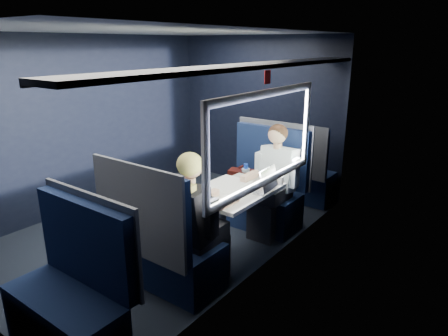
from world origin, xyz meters
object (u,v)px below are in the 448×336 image
Objects in this scene: seat_row_front at (296,173)px; laptop at (263,184)px; seat_bay_far at (162,246)px; cup at (280,180)px; table at (234,197)px; man at (274,176)px; seat_bay_near at (261,191)px; woman at (195,215)px; seat_row_back at (73,296)px; bottle_small at (268,180)px.

laptop is (0.43, -1.63, 0.40)m from seat_row_front.
seat_bay_far reaches higher than cup.
man is (0.07, 0.70, 0.06)m from table.
seat_bay_near is at bearing 102.49° from table.
seat_bay_far is 1.62m from man.
seat_bay_near is 0.95× the size of woman.
seat_row_back is (0.00, -0.92, -0.00)m from seat_bay_far.
seat_row_front is 1.74m from laptop.
seat_bay_far is 1.44m from cup.
table is 0.71m from woman.
table is at bearing 84.20° from seat_row_back.
cup is (0.48, -1.37, 0.37)m from seat_row_front.
man reaches higher than seat_bay_far.
cup is (0.30, 0.43, 0.12)m from table.
table is 0.79× the size of seat_bay_far.
bottle_small is (0.17, 0.97, 0.10)m from woman.
woman is (0.25, 1.09, 0.32)m from seat_row_back.
woman reaches higher than seat_row_front.
seat_row_back is 0.88× the size of woman.
man is 0.57m from laptop.
table is at bearing 78.22° from seat_bay_far.
seat_row_front is 1.17m from man.
seat_row_back is (0.01, -2.67, -0.01)m from seat_bay_near.
cup is (0.48, 2.23, 0.37)m from seat_row_back.
table is 0.76× the size of woman.
seat_bay_near is 1.09× the size of seat_row_front.
bottle_small is at bearing 79.95° from woman.
table is 0.79× the size of seat_bay_near.
seat_bay_far is 0.92m from seat_row_back.
table is 0.70m from man.
table is at bearing -132.46° from bottle_small.
table is at bearing -84.20° from seat_row_front.
seat_row_front is at bearing 95.70° from woman.
cup is (0.05, 0.27, -0.03)m from laptop.
man reaches higher than laptop.
seat_bay_near is 0.75m from cup.
table is at bearing -124.72° from cup.
man reaches higher than bottle_small.
bottle_small is (0.42, -1.53, 0.42)m from seat_row_front.
seat_bay_near reaches higher than bottle_small.
bottle_small is (0.24, 0.26, 0.16)m from table.
seat_bay_near is at bearing 146.79° from man.
seat_bay_far is at bearing -110.36° from bottle_small.
laptop is at bearing -75.33° from seat_row_front.
seat_row_back reaches higher than bottle_small.
seat_bay_far is 1.09× the size of seat_row_back.
man and woman have the same top height.
seat_row_front is 5.84× the size of bottle_small.
seat_row_front is 3.59m from seat_row_back.
woman is at bearing -84.55° from table.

